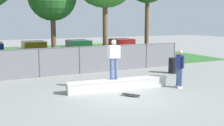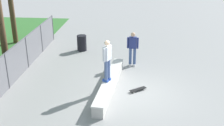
% 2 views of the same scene
% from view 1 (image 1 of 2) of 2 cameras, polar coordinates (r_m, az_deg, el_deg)
% --- Properties ---
extents(ground_plane, '(80.00, 80.00, 0.00)m').
position_cam_1_polar(ground_plane, '(11.65, 2.39, -6.91)').
color(ground_plane, gray).
extents(grass_strip, '(26.36, 20.00, 0.02)m').
position_cam_1_polar(grass_strip, '(26.38, -14.31, 1.65)').
color(grass_strip, '#336B2D').
rests_on(grass_strip, ground).
extents(concrete_ledge, '(4.89, 0.94, 0.50)m').
position_cam_1_polar(concrete_ledge, '(12.60, 1.38, -4.51)').
color(concrete_ledge, '#B7B5AD').
rests_on(concrete_ledge, ground).
extents(skateboarder, '(0.56, 0.39, 1.82)m').
position_cam_1_polar(skateboarder, '(12.35, 0.37, 1.15)').
color(skateboarder, '#2647A5').
rests_on(skateboarder, concrete_ledge).
extents(skateboard, '(0.64, 0.76, 0.09)m').
position_cam_1_polar(skateboard, '(11.56, 4.00, -6.68)').
color(skateboard, black).
rests_on(skateboard, ground).
extents(chainlink_fence, '(14.43, 0.07, 1.66)m').
position_cam_1_polar(chainlink_fence, '(16.41, -6.84, 0.85)').
color(chainlink_fence, '#4C4C51').
rests_on(chainlink_fence, ground).
extents(car_yellow, '(2.09, 4.24, 1.66)m').
position_cam_1_polar(car_yellow, '(21.58, -16.13, 2.27)').
color(car_yellow, gold).
rests_on(car_yellow, ground).
extents(car_green, '(2.09, 4.24, 1.66)m').
position_cam_1_polar(car_green, '(22.11, -7.13, 2.69)').
color(car_green, '#1E6638').
rests_on(car_green, ground).
extents(car_red, '(2.09, 4.24, 1.66)m').
position_cam_1_polar(car_red, '(23.78, 1.90, 3.17)').
color(car_red, '#B21E1E').
rests_on(car_red, ground).
extents(bystander, '(0.29, 0.60, 1.82)m').
position_cam_1_polar(bystander, '(13.24, 14.06, -0.80)').
color(bystander, beige).
rests_on(bystander, ground).
extents(trash_bin, '(0.56, 0.56, 0.94)m').
position_cam_1_polar(trash_bin, '(17.00, 12.74, -0.52)').
color(trash_bin, black).
rests_on(trash_bin, ground).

